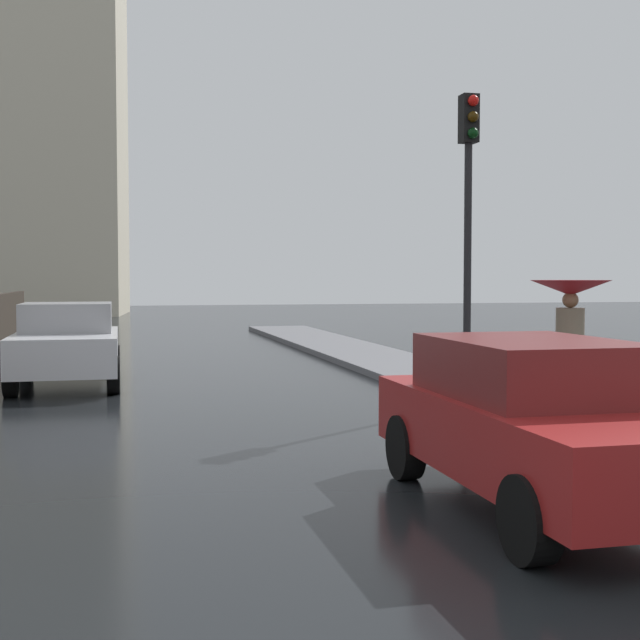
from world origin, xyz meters
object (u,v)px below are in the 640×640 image
Objects in this scene: pedestrian_with_umbrella_near at (570,306)px; traffic_light at (469,190)px; car_red_mid_road at (537,421)px; car_white_far_ahead at (67,344)px.

traffic_light is at bearing 95.87° from pedestrian_with_umbrella_near.
car_red_mid_road is at bearing -107.51° from traffic_light.
car_red_mid_road is 6.65m from traffic_light.
pedestrian_with_umbrella_near is at bearing -66.96° from traffic_light.
car_white_far_ahead is at bearing 147.69° from traffic_light.
car_red_mid_road is 4.87m from pedestrian_with_umbrella_near.
car_white_far_ahead is at bearing 123.52° from pedestrian_with_umbrella_near.
traffic_light is at bearing 72.61° from car_red_mid_road.
car_red_mid_road is 1.06× the size of car_white_far_ahead.
car_red_mid_road is 0.85× the size of traffic_light.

